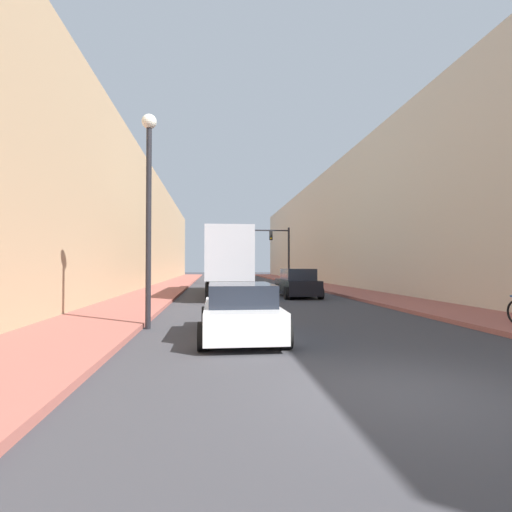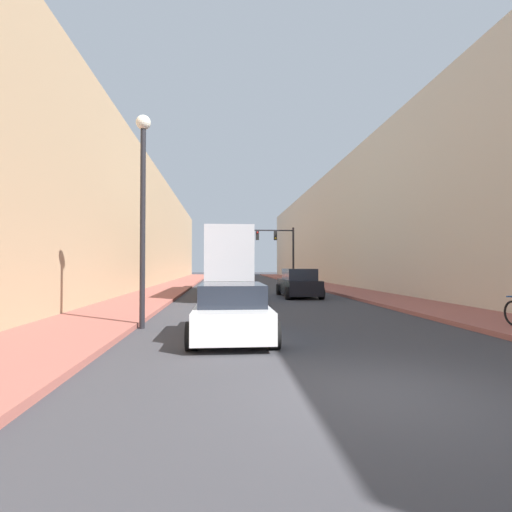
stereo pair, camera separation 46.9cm
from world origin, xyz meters
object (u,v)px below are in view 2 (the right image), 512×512
Objects in this scene: suv_car at (299,284)px; street_lamp at (143,190)px; traffic_signal_gantry at (272,243)px; semi_truck at (228,260)px; sedan_car at (231,311)px.

street_lamp reaches higher than suv_car.
semi_truck is at bearing -108.83° from traffic_signal_gantry.
suv_car is at bearing 58.35° from street_lamp.
suv_car is 0.66× the size of traffic_signal_gantry.
street_lamp is (-6.86, -11.12, 3.35)m from suv_car.
sedan_car is 0.71× the size of street_lamp.
suv_car is 0.74× the size of street_lamp.
semi_truck is 15.14m from sedan_car.
traffic_signal_gantry is 27.81m from street_lamp.
traffic_signal_gantry is at bearing 88.49° from suv_car.
street_lamp reaches higher than sedan_car.
suv_car is 13.49m from street_lamp.
street_lamp reaches higher than semi_truck.
traffic_signal_gantry is (0.41, 15.72, 3.28)m from suv_car.
semi_truck is 1.75× the size of traffic_signal_gantry.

